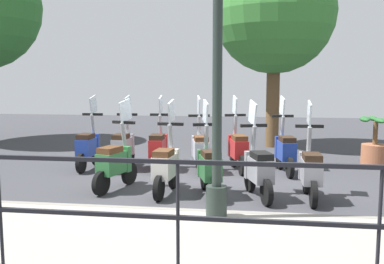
% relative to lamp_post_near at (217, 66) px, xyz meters
% --- Properties ---
extents(ground_plane, '(28.00, 28.00, 0.00)m').
position_rel_lamp_post_near_xyz_m(ground_plane, '(2.40, 0.18, -2.03)').
color(ground_plane, '#38383D').
extents(promenade_walkway, '(2.20, 20.00, 0.15)m').
position_rel_lamp_post_near_xyz_m(promenade_walkway, '(-0.75, 0.18, -1.95)').
color(promenade_walkway, gray).
rests_on(promenade_walkway, ground_plane).
extents(fence_railing, '(0.04, 16.03, 1.07)m').
position_rel_lamp_post_near_xyz_m(fence_railing, '(-1.80, 0.18, -1.12)').
color(fence_railing, black).
rests_on(fence_railing, promenade_walkway).
extents(lamp_post_near, '(0.26, 0.90, 4.25)m').
position_rel_lamp_post_near_xyz_m(lamp_post_near, '(0.00, 0.00, 0.00)').
color(lamp_post_near, '#232D28').
rests_on(lamp_post_near, promenade_walkway).
extents(tree_distant, '(3.28, 3.28, 5.30)m').
position_rel_lamp_post_near_xyz_m(tree_distant, '(6.83, -0.99, 1.61)').
color(tree_distant, brown).
rests_on(tree_distant, ground_plane).
extents(potted_palm, '(1.06, 0.66, 1.05)m').
position_rel_lamp_post_near_xyz_m(potted_palm, '(4.55, -3.11, -1.58)').
color(potted_palm, '#9E5B3D').
rests_on(potted_palm, ground_plane).
extents(scooter_near_0, '(1.23, 0.44, 1.54)m').
position_rel_lamp_post_near_xyz_m(scooter_near_0, '(1.48, -1.33, -1.55)').
color(scooter_near_0, black).
rests_on(scooter_near_0, ground_plane).
extents(scooter_near_1, '(1.20, 0.55, 1.54)m').
position_rel_lamp_post_near_xyz_m(scooter_near_1, '(1.48, -0.54, -1.55)').
color(scooter_near_1, black).
rests_on(scooter_near_1, ground_plane).
extents(scooter_near_2, '(1.20, 0.54, 1.54)m').
position_rel_lamp_post_near_xyz_m(scooter_near_2, '(1.52, 0.25, -1.55)').
color(scooter_near_2, black).
rests_on(scooter_near_2, ground_plane).
extents(scooter_near_3, '(1.23, 0.44, 1.54)m').
position_rel_lamp_post_near_xyz_m(scooter_near_3, '(1.51, 0.95, -1.55)').
color(scooter_near_3, black).
rests_on(scooter_near_3, ground_plane).
extents(scooter_near_4, '(1.20, 0.54, 1.54)m').
position_rel_lamp_post_near_xyz_m(scooter_near_4, '(1.67, 1.86, -1.55)').
color(scooter_near_4, black).
rests_on(scooter_near_4, ground_plane).
extents(scooter_far_0, '(1.23, 0.47, 1.54)m').
position_rel_lamp_post_near_xyz_m(scooter_far_0, '(3.37, -1.09, -1.55)').
color(scooter_far_0, black).
rests_on(scooter_far_0, ground_plane).
extents(scooter_far_1, '(1.21, 0.52, 1.54)m').
position_rel_lamp_post_near_xyz_m(scooter_far_1, '(3.46, -0.15, -1.55)').
color(scooter_far_1, black).
rests_on(scooter_far_1, ground_plane).
extents(scooter_far_2, '(1.22, 0.50, 1.54)m').
position_rel_lamp_post_near_xyz_m(scooter_far_2, '(3.23, 0.60, -1.55)').
color(scooter_far_2, black).
rests_on(scooter_far_2, ground_plane).
extents(scooter_far_3, '(1.23, 0.44, 1.54)m').
position_rel_lamp_post_near_xyz_m(scooter_far_3, '(3.35, 1.48, -1.55)').
color(scooter_far_3, black).
rests_on(scooter_far_3, ground_plane).
extents(scooter_far_4, '(1.23, 0.44, 1.54)m').
position_rel_lamp_post_near_xyz_m(scooter_far_4, '(3.31, 2.22, -1.55)').
color(scooter_far_4, black).
rests_on(scooter_far_4, ground_plane).
extents(scooter_far_5, '(1.23, 0.44, 1.54)m').
position_rel_lamp_post_near_xyz_m(scooter_far_5, '(3.23, 2.95, -1.55)').
color(scooter_far_5, black).
rests_on(scooter_far_5, ground_plane).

